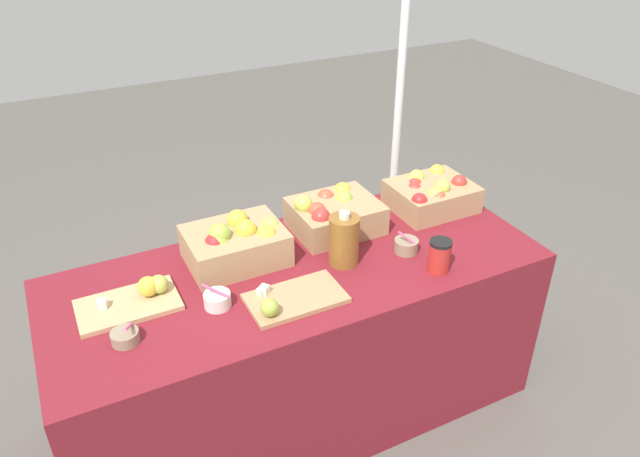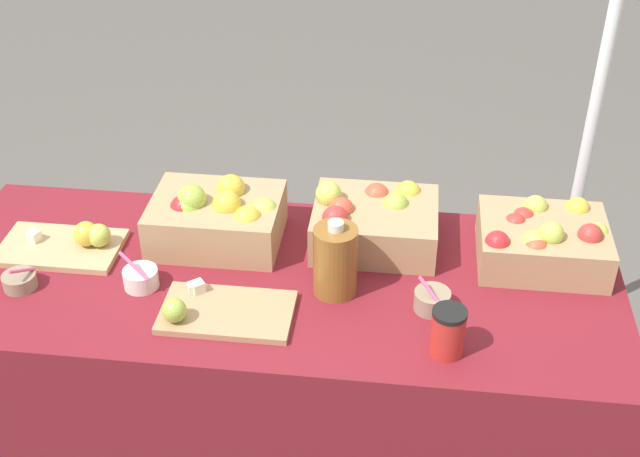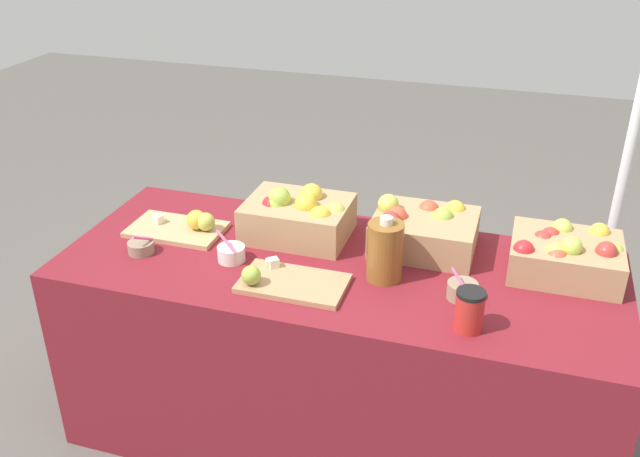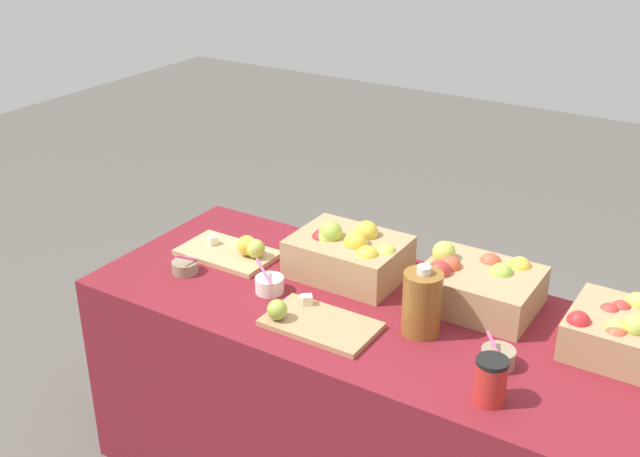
% 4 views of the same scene
% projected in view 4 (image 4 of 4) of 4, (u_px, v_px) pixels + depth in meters
% --- Properties ---
extents(table, '(1.90, 0.76, 0.74)m').
position_uv_depth(table, '(374.00, 405.00, 2.61)').
color(table, maroon).
rests_on(table, ground_plane).
extents(apple_crate_left, '(0.35, 0.29, 0.16)m').
position_uv_depth(apple_crate_left, '(633.00, 334.00, 2.20)').
color(apple_crate_left, tan).
rests_on(apple_crate_left, table).
extents(apple_crate_middle, '(0.35, 0.29, 0.18)m').
position_uv_depth(apple_crate_middle, '(479.00, 285.00, 2.46)').
color(apple_crate_middle, tan).
rests_on(apple_crate_middle, table).
extents(apple_crate_right, '(0.37, 0.28, 0.19)m').
position_uv_depth(apple_crate_right, '(349.00, 254.00, 2.63)').
color(apple_crate_right, tan).
rests_on(apple_crate_right, table).
extents(cutting_board_front, '(0.34, 0.20, 0.08)m').
position_uv_depth(cutting_board_front, '(313.00, 321.00, 2.36)').
color(cutting_board_front, tan).
rests_on(cutting_board_front, table).
extents(cutting_board_back, '(0.34, 0.21, 0.09)m').
position_uv_depth(cutting_board_back, '(235.00, 251.00, 2.78)').
color(cutting_board_back, tan).
rests_on(cutting_board_back, table).
extents(sample_bowl_near, '(0.09, 0.09, 0.09)m').
position_uv_depth(sample_bowl_near, '(185.00, 267.00, 2.67)').
color(sample_bowl_near, gray).
rests_on(sample_bowl_near, table).
extents(sample_bowl_mid, '(0.10, 0.09, 0.11)m').
position_uv_depth(sample_bowl_mid, '(269.00, 284.00, 2.55)').
color(sample_bowl_mid, silver).
rests_on(sample_bowl_mid, table).
extents(sample_bowl_far, '(0.10, 0.10, 0.10)m').
position_uv_depth(sample_bowl_far, '(498.00, 357.00, 2.17)').
color(sample_bowl_far, gray).
rests_on(sample_bowl_far, table).
extents(cider_jug, '(0.12, 0.12, 0.22)m').
position_uv_depth(cider_jug, '(422.00, 303.00, 2.30)').
color(cider_jug, brown).
rests_on(cider_jug, table).
extents(coffee_cup, '(0.09, 0.09, 0.13)m').
position_uv_depth(coffee_cup, '(491.00, 380.00, 2.01)').
color(coffee_cup, red).
rests_on(coffee_cup, table).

